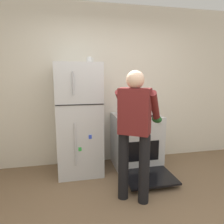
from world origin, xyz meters
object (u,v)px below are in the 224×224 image
refrigerator (79,119)px  stove_range (136,141)px  person_cook (135,125)px  red_pot (128,111)px  coffee_mug (89,60)px

refrigerator → stove_range: 1.04m
person_cook → red_pot: 0.90m
coffee_mug → stove_range: bearing=-5.0°
person_cook → stove_range: bearing=69.5°
stove_range → red_pot: (-0.16, -0.03, 0.53)m
stove_range → coffee_mug: (-0.77, 0.07, 1.34)m
person_cook → red_pot: person_cook is taller
refrigerator → stove_range: size_ratio=1.43×
refrigerator → coffee_mug: bearing=15.4°
refrigerator → coffee_mug: size_ratio=15.39×
red_pot → stove_range: bearing=11.4°
refrigerator → red_pot: refrigerator is taller
stove_range → red_pot: size_ratio=3.27×
refrigerator → person_cook: size_ratio=1.08×
stove_range → person_cook: (-0.34, -0.91, 0.52)m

